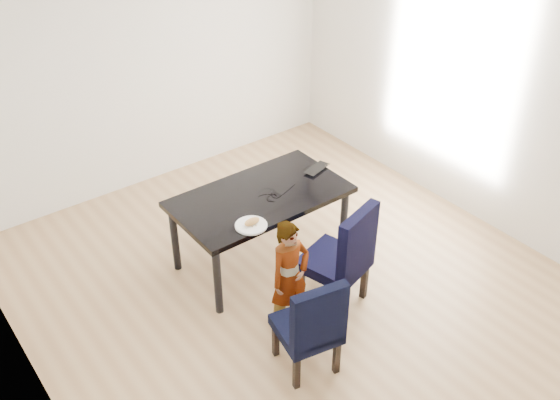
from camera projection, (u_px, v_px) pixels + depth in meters
floor at (293, 286)px, 5.77m from camera, size 4.50×5.00×0.01m
wall_back at (150, 66)px, 6.68m from camera, size 4.50×0.01×2.70m
wall_left at (12, 269)px, 3.89m from camera, size 0.01×5.00×2.70m
wall_right at (474, 90)px, 6.15m from camera, size 0.01×5.00×2.70m
dining_table at (261, 228)px, 5.89m from camera, size 1.60×0.90×0.75m
chair_left at (307, 321)px, 4.75m from camera, size 0.52×0.54×0.92m
chair_right at (335, 254)px, 5.34m from camera, size 0.62×0.63×1.03m
child at (290, 276)px, 5.09m from camera, size 0.39×0.26×1.04m
plate at (251, 225)px, 5.27m from camera, size 0.35×0.35×0.02m
sandwich at (252, 222)px, 5.26m from camera, size 0.16×0.12×0.06m
laptop at (313, 168)px, 6.06m from camera, size 0.33×0.26×0.02m
cable_tangle at (274, 197)px, 5.64m from camera, size 0.15×0.15×0.01m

